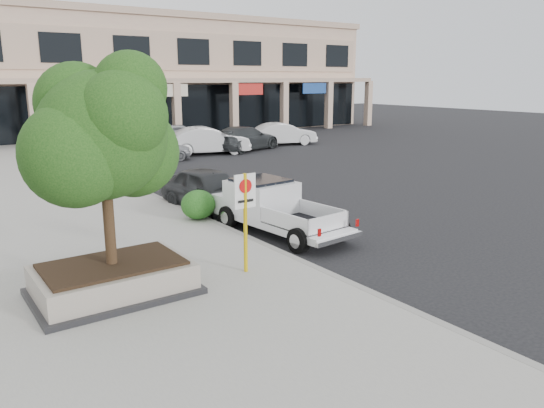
{
  "coord_description": "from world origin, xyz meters",
  "views": [
    {
      "loc": [
        -9.2,
        -9.96,
        4.52
      ],
      "look_at": [
        -1.18,
        1.5,
        1.17
      ],
      "focal_mm": 35.0,
      "sensor_mm": 36.0,
      "label": 1
    }
  ],
  "objects_px": {
    "pickup_truck": "(280,209)",
    "lot_car_f": "(283,134)",
    "curb_car_d": "(81,141)",
    "planter_tree": "(107,135)",
    "curb_car_b": "(134,158)",
    "lot_car_b": "(208,141)",
    "lot_car_a": "(154,148)",
    "lot_car_e": "(179,135)",
    "lot_car_c": "(245,138)",
    "planter": "(113,279)",
    "no_parking_sign": "(245,209)",
    "curb_car_c": "(115,153)",
    "lot_car_d": "(164,133)",
    "curb_car_a": "(210,189)"
  },
  "relations": [
    {
      "from": "no_parking_sign",
      "to": "curb_car_d",
      "type": "bearing_deg",
      "value": 83.2
    },
    {
      "from": "curb_car_b",
      "to": "lot_car_d",
      "type": "height_order",
      "value": "lot_car_d"
    },
    {
      "from": "curb_car_b",
      "to": "lot_car_e",
      "type": "height_order",
      "value": "lot_car_e"
    },
    {
      "from": "lot_car_c",
      "to": "curb_car_b",
      "type": "bearing_deg",
      "value": 93.9
    },
    {
      "from": "planter_tree",
      "to": "planter",
      "type": "bearing_deg",
      "value": -131.03
    },
    {
      "from": "planter_tree",
      "to": "lot_car_a",
      "type": "bearing_deg",
      "value": 65.0
    },
    {
      "from": "lot_car_c",
      "to": "curb_car_d",
      "type": "bearing_deg",
      "value": 44.98
    },
    {
      "from": "no_parking_sign",
      "to": "lot_car_f",
      "type": "xyz_separation_m",
      "value": [
        15.35,
        19.58,
        -0.88
      ]
    },
    {
      "from": "curb_car_c",
      "to": "curb_car_d",
      "type": "relative_size",
      "value": 0.84
    },
    {
      "from": "curb_car_b",
      "to": "lot_car_a",
      "type": "bearing_deg",
      "value": 51.7
    },
    {
      "from": "lot_car_b",
      "to": "lot_car_a",
      "type": "bearing_deg",
      "value": 113.29
    },
    {
      "from": "curb_car_c",
      "to": "lot_car_b",
      "type": "relative_size",
      "value": 0.94
    },
    {
      "from": "planter_tree",
      "to": "lot_car_f",
      "type": "distance_m",
      "value": 26.39
    },
    {
      "from": "curb_car_b",
      "to": "lot_car_c",
      "type": "relative_size",
      "value": 0.8
    },
    {
      "from": "lot_car_e",
      "to": "planter",
      "type": "bearing_deg",
      "value": 172.98
    },
    {
      "from": "planter",
      "to": "pickup_truck",
      "type": "bearing_deg",
      "value": 18.87
    },
    {
      "from": "lot_car_a",
      "to": "lot_car_b",
      "type": "distance_m",
      "value": 3.75
    },
    {
      "from": "pickup_truck",
      "to": "lot_car_e",
      "type": "distance_m",
      "value": 20.96
    },
    {
      "from": "lot_car_d",
      "to": "lot_car_f",
      "type": "height_order",
      "value": "lot_car_f"
    },
    {
      "from": "planter",
      "to": "planter_tree",
      "type": "xyz_separation_m",
      "value": [
        0.13,
        0.15,
        2.94
      ]
    },
    {
      "from": "planter_tree",
      "to": "curb_car_a",
      "type": "xyz_separation_m",
      "value": [
        5.22,
        5.53,
        -2.68
      ]
    },
    {
      "from": "curb_car_c",
      "to": "curb_car_b",
      "type": "bearing_deg",
      "value": -88.53
    },
    {
      "from": "curb_car_a",
      "to": "lot_car_b",
      "type": "height_order",
      "value": "lot_car_b"
    },
    {
      "from": "planter_tree",
      "to": "curb_car_d",
      "type": "distance_m",
      "value": 23.22
    },
    {
      "from": "planter",
      "to": "curb_car_c",
      "type": "distance_m",
      "value": 17.92
    },
    {
      "from": "lot_car_c",
      "to": "lot_car_e",
      "type": "distance_m",
      "value": 4.65
    },
    {
      "from": "curb_car_c",
      "to": "curb_car_d",
      "type": "height_order",
      "value": "curb_car_d"
    },
    {
      "from": "curb_car_d",
      "to": "planter_tree",
      "type": "bearing_deg",
      "value": -106.26
    },
    {
      "from": "pickup_truck",
      "to": "curb_car_b",
      "type": "height_order",
      "value": "pickup_truck"
    },
    {
      "from": "curb_car_c",
      "to": "lot_car_e",
      "type": "height_order",
      "value": "lot_car_e"
    },
    {
      "from": "lot_car_e",
      "to": "no_parking_sign",
      "type": "bearing_deg",
      "value": 179.66
    },
    {
      "from": "planter_tree",
      "to": "curb_car_b",
      "type": "height_order",
      "value": "planter_tree"
    },
    {
      "from": "lot_car_a",
      "to": "curb_car_c",
      "type": "bearing_deg",
      "value": 116.27
    },
    {
      "from": "curb_car_a",
      "to": "lot_car_a",
      "type": "height_order",
      "value": "curb_car_a"
    },
    {
      "from": "lot_car_f",
      "to": "lot_car_a",
      "type": "bearing_deg",
      "value": 114.03
    },
    {
      "from": "lot_car_d",
      "to": "planter_tree",
      "type": "bearing_deg",
      "value": 175.13
    },
    {
      "from": "pickup_truck",
      "to": "curb_car_c",
      "type": "distance_m",
      "value": 15.0
    },
    {
      "from": "curb_car_b",
      "to": "lot_car_b",
      "type": "distance_m",
      "value": 6.88
    },
    {
      "from": "curb_car_a",
      "to": "curb_car_c",
      "type": "height_order",
      "value": "curb_car_a"
    },
    {
      "from": "pickup_truck",
      "to": "lot_car_c",
      "type": "relative_size",
      "value": 0.93
    },
    {
      "from": "lot_car_a",
      "to": "lot_car_e",
      "type": "relative_size",
      "value": 0.86
    },
    {
      "from": "no_parking_sign",
      "to": "curb_car_b",
      "type": "height_order",
      "value": "no_parking_sign"
    },
    {
      "from": "lot_car_b",
      "to": "curb_car_d",
      "type": "bearing_deg",
      "value": 68.18
    },
    {
      "from": "pickup_truck",
      "to": "lot_car_f",
      "type": "xyz_separation_m",
      "value": [
        12.64,
        17.19,
        -0.01
      ]
    },
    {
      "from": "curb_car_a",
      "to": "lot_car_a",
      "type": "bearing_deg",
      "value": 69.06
    },
    {
      "from": "curb_car_b",
      "to": "lot_car_e",
      "type": "bearing_deg",
      "value": 50.45
    },
    {
      "from": "curb_car_d",
      "to": "lot_car_a",
      "type": "bearing_deg",
      "value": -66.2
    },
    {
      "from": "lot_car_c",
      "to": "planter",
      "type": "bearing_deg",
      "value": 121.85
    },
    {
      "from": "no_parking_sign",
      "to": "planter_tree",
      "type": "bearing_deg",
      "value": 167.58
    },
    {
      "from": "lot_car_b",
      "to": "lot_car_f",
      "type": "xyz_separation_m",
      "value": [
        6.4,
        1.1,
        -0.07
      ]
    }
  ]
}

